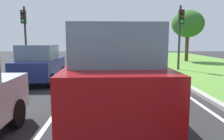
% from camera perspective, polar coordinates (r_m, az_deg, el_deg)
% --- Properties ---
extents(ground_plane, '(60.00, 60.00, 0.00)m').
position_cam_1_polar(ground_plane, '(10.93, -4.98, -2.69)').
color(ground_plane, '#262628').
extents(lane_line_center, '(0.12, 32.00, 0.01)m').
position_cam_1_polar(lane_line_center, '(11.00, -8.62, -2.67)').
color(lane_line_center, silver).
rests_on(lane_line_center, ground).
extents(lane_line_right_edge, '(0.12, 32.00, 0.01)m').
position_cam_1_polar(lane_line_right_edge, '(11.28, 13.61, -2.55)').
color(lane_line_right_edge, silver).
rests_on(lane_line_right_edge, ground).
extents(curb_right, '(0.24, 48.00, 0.12)m').
position_cam_1_polar(curb_right, '(11.40, 16.05, -2.23)').
color(curb_right, '#9E9B93').
rests_on(curb_right, ground).
extents(car_suv_ahead, '(2.06, 4.55, 2.28)m').
position_cam_1_polar(car_suv_ahead, '(5.14, 0.33, -1.27)').
color(car_suv_ahead, maroon).
rests_on(car_suv_ahead, ground).
extents(car_hatchback_far, '(1.79, 3.73, 1.78)m').
position_cam_1_polar(car_hatchback_far, '(10.76, -18.37, 1.52)').
color(car_hatchback_far, navy).
rests_on(car_hatchback_far, ground).
extents(traffic_light_near_right, '(0.32, 0.50, 4.22)m').
position_cam_1_polar(traffic_light_near_right, '(14.94, 17.51, 10.65)').
color(traffic_light_near_right, '#2D2D2D').
rests_on(traffic_light_near_right, ground).
extents(traffic_light_overhead_left, '(0.32, 0.50, 4.32)m').
position_cam_1_polar(traffic_light_overhead_left, '(16.63, -22.00, 10.42)').
color(traffic_light_overhead_left, '#2D2D2D').
rests_on(traffic_light_overhead_left, ground).
extents(tree_roadside_far, '(2.90, 2.90, 4.73)m').
position_cam_1_polar(tree_roadside_far, '(21.56, 19.27, 11.29)').
color(tree_roadside_far, '#4C331E').
rests_on(tree_roadside_far, ground).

